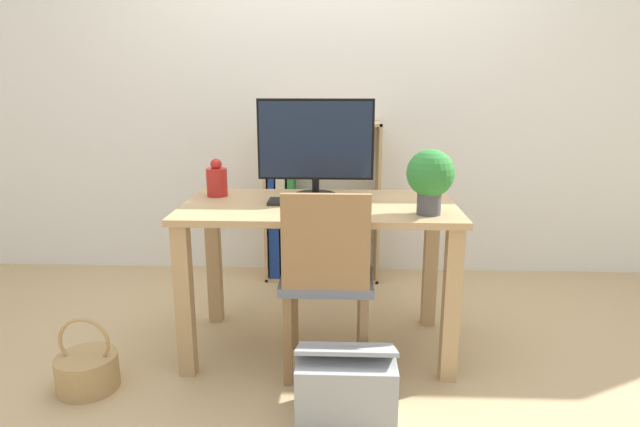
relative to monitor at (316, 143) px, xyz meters
The scene contains 11 objects.
ground_plane 1.00m from the monitor, 81.30° to the right, with size 10.00×10.00×0.00m, color tan.
wall_back 1.05m from the monitor, 88.63° to the left, with size 8.00×0.05×2.60m.
desk 0.44m from the monitor, 81.30° to the right, with size 1.27×0.66×0.73m.
monitor is the anchor object (origin of this frame).
keyboard 0.30m from the monitor, 95.83° to the right, with size 0.39×0.13×0.02m.
vase 0.52m from the monitor, behind, with size 0.10×0.10×0.19m.
potted_plant 0.61m from the monitor, 34.08° to the right, with size 0.20×0.20×0.28m.
chair 0.66m from the monitor, 80.82° to the right, with size 0.40×0.40×0.86m.
bookshelf 1.00m from the monitor, 99.51° to the left, with size 0.74×0.28×1.03m.
basket 1.43m from the monitor, 149.06° to the right, with size 0.26×0.26×0.33m.
storage_box 1.14m from the monitor, 78.32° to the right, with size 0.39×0.30×0.32m.
Camera 1 is at (0.10, -2.43, 1.29)m, focal length 30.00 mm.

